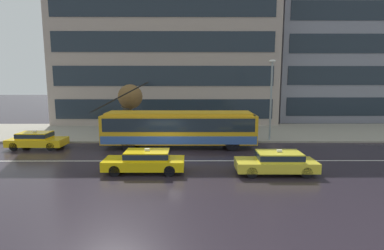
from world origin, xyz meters
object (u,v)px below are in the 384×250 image
object	(u,v)px
taxi_oncoming_far	(277,162)
pedestrian_at_shelter	(215,125)
taxi_oncoming_near	(145,160)
street_lamp	(271,93)
trolleybus	(179,128)
street_tree_bare	(130,97)
taxi_queued_behind_bus	(37,139)
pedestrian_approaching_curb	(206,119)

from	to	relation	value
taxi_oncoming_far	pedestrian_at_shelter	xyz separation A→B (m)	(-2.61, 10.77, 0.42)
taxi_oncoming_near	street_lamp	world-z (taller)	street_lamp
taxi_oncoming_far	street_lamp	world-z (taller)	street_lamp
trolleybus	taxi_oncoming_near	size ratio (longest dim) A/B	2.76
street_tree_bare	street_lamp	bearing A→B (deg)	-7.29
trolleybus	street_tree_bare	bearing A→B (deg)	140.09
pedestrian_at_shelter	street_tree_bare	xyz separation A→B (m)	(-7.68, -0.28, 2.58)
taxi_queued_behind_bus	taxi_oncoming_near	bearing A→B (deg)	-33.09
taxi_oncoming_far	taxi_queued_behind_bus	xyz separation A→B (m)	(-16.84, 6.42, -0.00)
trolleybus	taxi_queued_behind_bus	distance (m)	11.11
street_lamp	street_tree_bare	distance (m)	12.31
trolleybus	street_tree_bare	size ratio (longest dim) A/B	2.70
taxi_oncoming_near	pedestrian_at_shelter	size ratio (longest dim) A/B	2.78
trolleybus	taxi_oncoming_far	world-z (taller)	trolleybus
taxi_oncoming_near	pedestrian_approaching_curb	size ratio (longest dim) A/B	2.30
pedestrian_approaching_curb	street_lamp	distance (m)	6.07
taxi_oncoming_near	pedestrian_approaching_curb	distance (m)	10.64
taxi_queued_behind_bus	trolleybus	bearing A→B (deg)	1.46
trolleybus	street_lamp	size ratio (longest dim) A/B	1.88
taxi_oncoming_near	taxi_queued_behind_bus	xyz separation A→B (m)	(-9.33, 6.08, -0.00)
taxi_queued_behind_bus	pedestrian_approaching_curb	world-z (taller)	pedestrian_approaching_curb
pedestrian_at_shelter	street_lamp	distance (m)	5.74
taxi_oncoming_near	street_tree_bare	xyz separation A→B (m)	(-2.78, 10.15, 3.00)
taxi_queued_behind_bus	taxi_oncoming_far	bearing A→B (deg)	-20.87
trolleybus	taxi_oncoming_near	bearing A→B (deg)	-105.36
street_tree_bare	pedestrian_approaching_curb	bearing A→B (deg)	-2.85
taxi_queued_behind_bus	street_lamp	bearing A→B (deg)	7.62
taxi_oncoming_far	pedestrian_approaching_curb	size ratio (longest dim) A/B	2.24
taxi_oncoming_near	pedestrian_at_shelter	distance (m)	11.54
taxi_oncoming_near	street_lamp	xyz separation A→B (m)	(9.42, 8.59, 3.44)
taxi_oncoming_far	pedestrian_at_shelter	bearing A→B (deg)	103.63
taxi_oncoming_near	taxi_oncoming_far	bearing A→B (deg)	-2.60
taxi_oncoming_far	taxi_oncoming_near	xyz separation A→B (m)	(-7.51, 0.34, 0.00)
pedestrian_at_shelter	taxi_oncoming_near	bearing A→B (deg)	-115.16
taxi_oncoming_far	pedestrian_at_shelter	world-z (taller)	pedestrian_at_shelter
taxi_queued_behind_bus	street_lamp	xyz separation A→B (m)	(18.75, 2.51, 3.44)
street_tree_bare	taxi_oncoming_far	bearing A→B (deg)	-45.55
trolleybus	street_tree_bare	world-z (taller)	trolleybus
taxi_queued_behind_bus	pedestrian_approaching_curb	xyz separation A→B (m)	(13.30, 3.73, 1.06)
taxi_oncoming_far	taxi_queued_behind_bus	size ratio (longest dim) A/B	1.06
taxi_queued_behind_bus	street_lamp	world-z (taller)	street_lamp
taxi_oncoming_near	taxi_queued_behind_bus	world-z (taller)	same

